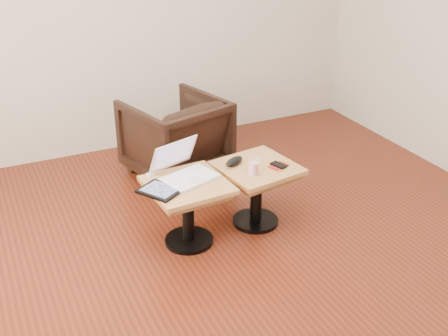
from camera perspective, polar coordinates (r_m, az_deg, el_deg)
name	(u,v)px	position (r m, az deg, el deg)	size (l,w,h in m)	color
room_shell	(241,62)	(2.79, 1.71, 10.68)	(4.52, 4.52, 2.71)	#41180E
side_table_left	(188,198)	(3.61, -3.72, -3.08)	(0.52, 0.52, 0.45)	black
side_table_right	(257,180)	(3.82, 3.33, -1.27)	(0.56, 0.56, 0.45)	black
laptop	(184,170)	(3.61, -4.05, -0.23)	(0.42, 0.42, 0.23)	white
tablet	(160,190)	(3.46, -6.53, -2.28)	(0.29, 0.31, 0.02)	black
charging_adapter	(150,175)	(3.65, -7.54, -0.71)	(0.04, 0.04, 0.02)	white
glasses_case	(234,161)	(3.77, 1.04, 0.68)	(0.16, 0.07, 0.05)	black
striped_cup	(253,169)	(3.63, 2.98, -0.08)	(0.06, 0.06, 0.08)	#E2517D
earbuds_tangle	(257,160)	(3.84, 3.42, 0.86)	(0.08, 0.06, 0.01)	white
phone_on_sleeve	(279,165)	(3.77, 5.57, 0.27)	(0.15, 0.12, 0.02)	maroon
armchair	(175,137)	(4.53, -4.97, 3.16)	(0.69, 0.71, 0.65)	black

